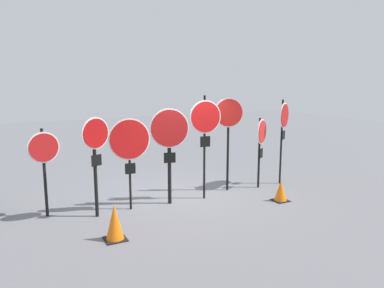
% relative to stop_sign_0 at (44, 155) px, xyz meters
% --- Properties ---
extents(ground_plane, '(40.00, 40.00, 0.00)m').
position_rel_stop_sign_0_xyz_m(ground_plane, '(3.17, -0.22, -1.38)').
color(ground_plane, slate).
extents(stop_sign_0, '(0.66, 0.16, 1.94)m').
position_rel_stop_sign_0_xyz_m(stop_sign_0, '(0.00, 0.00, 0.00)').
color(stop_sign_0, black).
rests_on(stop_sign_0, ground).
extents(stop_sign_1, '(0.64, 0.29, 2.19)m').
position_rel_stop_sign_0_xyz_m(stop_sign_1, '(0.97, -0.53, 0.17)').
color(stop_sign_1, black).
rests_on(stop_sign_1, ground).
extents(stop_sign_2, '(0.94, 0.15, 2.12)m').
position_rel_stop_sign_0_xyz_m(stop_sign_2, '(1.76, -0.43, 0.17)').
color(stop_sign_2, black).
rests_on(stop_sign_2, ground).
extents(stop_sign_3, '(0.89, 0.30, 2.31)m').
position_rel_stop_sign_0_xyz_m(stop_sign_3, '(2.72, -0.49, 0.23)').
color(stop_sign_3, black).
rests_on(stop_sign_3, ground).
extents(stop_sign_4, '(0.80, 0.16, 2.59)m').
position_rel_stop_sign_0_xyz_m(stop_sign_4, '(3.66, -0.53, 0.50)').
color(stop_sign_4, black).
rests_on(stop_sign_4, ground).
extents(stop_sign_5, '(0.72, 0.33, 2.49)m').
position_rel_stop_sign_0_xyz_m(stop_sign_5, '(4.55, -0.21, 0.49)').
color(stop_sign_5, black).
rests_on(stop_sign_5, ground).
extents(stop_sign_6, '(0.58, 0.39, 1.93)m').
position_rel_stop_sign_0_xyz_m(stop_sign_6, '(5.49, -0.39, 0.01)').
color(stop_sign_6, black).
rests_on(stop_sign_6, ground).
extents(stop_sign_7, '(0.62, 0.39, 2.41)m').
position_rel_stop_sign_0_xyz_m(stop_sign_7, '(6.29, -0.36, 0.39)').
color(stop_sign_7, black).
rests_on(stop_sign_7, ground).
extents(traffic_cone_0, '(0.40, 0.40, 0.68)m').
position_rel_stop_sign_0_xyz_m(traffic_cone_0, '(0.96, -1.85, -1.04)').
color(traffic_cone_0, black).
rests_on(traffic_cone_0, ground).
extents(traffic_cone_1, '(0.37, 0.37, 0.52)m').
position_rel_stop_sign_0_xyz_m(traffic_cone_1, '(5.22, -1.56, -1.12)').
color(traffic_cone_1, black).
rests_on(traffic_cone_1, ground).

